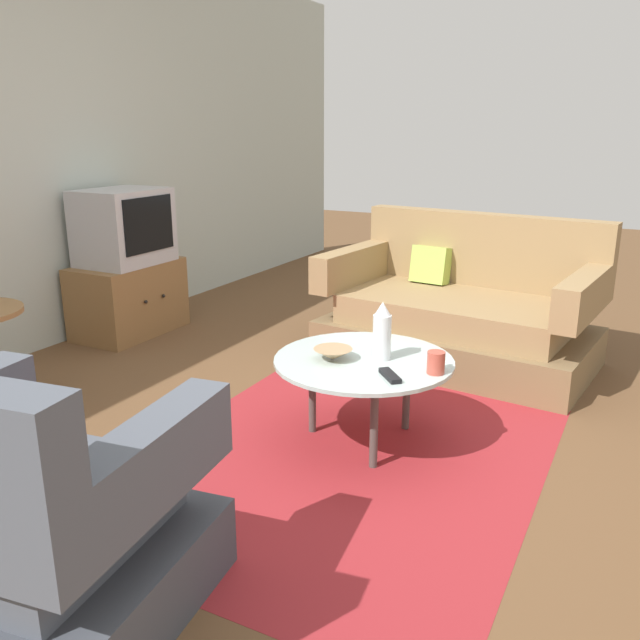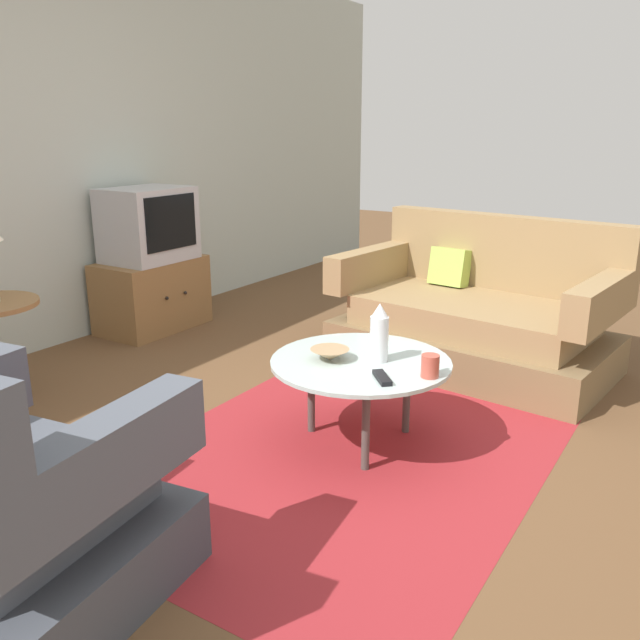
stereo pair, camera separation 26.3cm
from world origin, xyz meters
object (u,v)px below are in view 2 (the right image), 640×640
(tv_stand, at_px, (152,294))
(tv_remote_dark, at_px, (382,378))
(television, at_px, (148,224))
(couch, at_px, (477,318))
(bowl, at_px, (330,354))
(vase, at_px, (379,333))
(mug, at_px, (431,366))
(coffee_table, at_px, (361,367))

(tv_stand, height_order, tv_remote_dark, tv_stand)
(television, bearing_deg, couch, -76.19)
(television, relative_size, bowl, 3.25)
(couch, bearing_deg, tv_remote_dark, 100.71)
(vase, distance_m, bowl, 0.25)
(vase, bearing_deg, television, 71.26)
(couch, height_order, television, television)
(couch, distance_m, bowl, 1.44)
(vase, distance_m, mug, 0.29)
(television, bearing_deg, vase, -108.74)
(coffee_table, relative_size, vase, 3.06)
(bowl, bearing_deg, tv_remote_dark, -106.45)
(coffee_table, bearing_deg, bowl, 120.54)
(tv_remote_dark, bearing_deg, bowl, 30.86)
(couch, xyz_separation_m, mug, (-1.37, -0.27, 0.17))
(mug, bearing_deg, bowl, 96.11)
(television, bearing_deg, tv_remote_dark, -112.17)
(tv_stand, relative_size, vase, 2.82)
(television, distance_m, vase, 2.37)
(couch, relative_size, tv_remote_dark, 11.70)
(tv_stand, bearing_deg, mug, -107.94)
(mug, bearing_deg, television, 71.99)
(tv_remote_dark, bearing_deg, mug, -89.97)
(bowl, bearing_deg, coffee_table, -59.46)
(vase, bearing_deg, couch, -0.29)
(bowl, bearing_deg, television, 66.99)
(mug, bearing_deg, tv_stand, 72.06)
(coffee_table, distance_m, vase, 0.18)
(vase, relative_size, bowl, 1.51)
(tv_remote_dark, bearing_deg, couch, -38.33)
(tv_stand, relative_size, bowl, 4.24)
(bowl, height_order, tv_remote_dark, bowl)
(tv_remote_dark, bearing_deg, television, 25.15)
(tv_stand, distance_m, vase, 2.39)
(tv_stand, xyz_separation_m, tv_remote_dark, (-0.96, -2.37, 0.17))
(tv_stand, relative_size, television, 1.31)
(coffee_table, distance_m, mug, 0.36)
(mug, bearing_deg, coffee_table, 86.43)
(bowl, relative_size, tv_remote_dark, 1.23)
(television, xyz_separation_m, vase, (-0.76, -2.23, -0.23))
(mug, bearing_deg, tv_remote_dark, 132.72)
(mug, bearing_deg, vase, 78.06)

